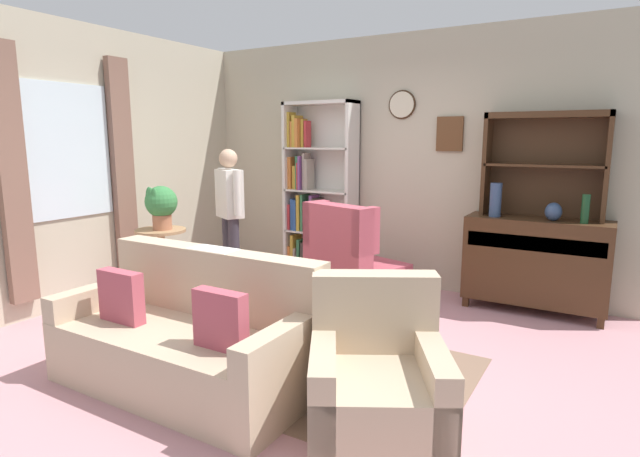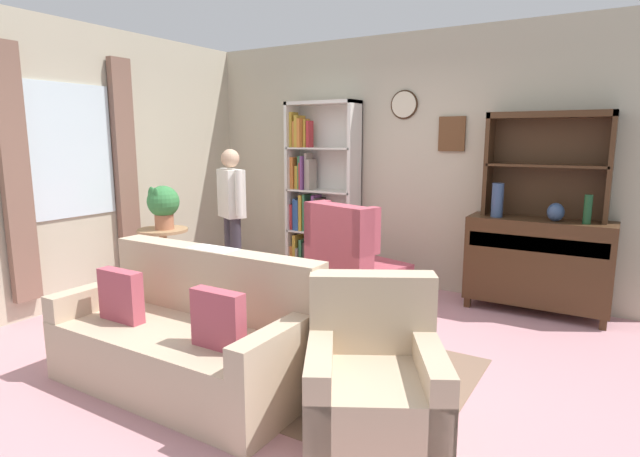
# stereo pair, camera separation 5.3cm
# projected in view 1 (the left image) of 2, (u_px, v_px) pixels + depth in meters

# --- Properties ---
(ground_plane) EXTENTS (5.40, 4.60, 0.02)m
(ground_plane) POSITION_uv_depth(u_px,v_px,m) (297.00, 346.00, 4.18)
(ground_plane) COLOR #C68C93
(wall_back) EXTENTS (5.00, 0.09, 2.80)m
(wall_back) POSITION_uv_depth(u_px,v_px,m) (399.00, 162.00, 5.73)
(wall_back) COLOR #BCB299
(wall_back) RESTS_ON ground_plane
(wall_left) EXTENTS (0.16, 4.20, 2.80)m
(wall_left) POSITION_uv_depth(u_px,v_px,m) (87.00, 166.00, 5.16)
(wall_left) COLOR #BCB299
(wall_left) RESTS_ON ground_plane
(area_rug) EXTENTS (2.49, 1.63, 0.01)m
(area_rug) POSITION_uv_depth(u_px,v_px,m) (298.00, 363.00, 3.82)
(area_rug) COLOR #846651
(area_rug) RESTS_ON ground_plane
(bookshelf) EXTENTS (0.90, 0.30, 2.10)m
(bookshelf) POSITION_uv_depth(u_px,v_px,m) (314.00, 196.00, 6.15)
(bookshelf) COLOR silver
(bookshelf) RESTS_ON ground_plane
(sideboard) EXTENTS (1.30, 0.45, 0.92)m
(sideboard) POSITION_uv_depth(u_px,v_px,m) (535.00, 261.00, 4.90)
(sideboard) COLOR #422816
(sideboard) RESTS_ON ground_plane
(sideboard_hutch) EXTENTS (1.10, 0.26, 1.00)m
(sideboard_hutch) POSITION_uv_depth(u_px,v_px,m) (545.00, 150.00, 4.80)
(sideboard_hutch) COLOR #422816
(sideboard_hutch) RESTS_ON sideboard
(vase_tall) EXTENTS (0.11, 0.11, 0.33)m
(vase_tall) POSITION_uv_depth(u_px,v_px,m) (496.00, 200.00, 4.92)
(vase_tall) COLOR #33476B
(vase_tall) RESTS_ON sideboard
(vase_round) EXTENTS (0.15, 0.15, 0.17)m
(vase_round) POSITION_uv_depth(u_px,v_px,m) (553.00, 212.00, 4.69)
(vase_round) COLOR #33476B
(vase_round) RESTS_ON sideboard
(bottle_wine) EXTENTS (0.07, 0.07, 0.26)m
(bottle_wine) POSITION_uv_depth(u_px,v_px,m) (585.00, 209.00, 4.53)
(bottle_wine) COLOR #194223
(bottle_wine) RESTS_ON sideboard
(couch_floral) EXTENTS (1.80, 0.86, 0.90)m
(couch_floral) POSITION_uv_depth(u_px,v_px,m) (189.00, 340.00, 3.47)
(couch_floral) COLOR #C6AD8E
(couch_floral) RESTS_ON ground_plane
(armchair_floral) EXTENTS (1.03, 1.05, 0.88)m
(armchair_floral) POSITION_uv_depth(u_px,v_px,m) (377.00, 385.00, 2.89)
(armchair_floral) COLOR #C6AD8E
(armchair_floral) RESTS_ON ground_plane
(wingback_chair) EXTENTS (0.98, 1.00, 1.05)m
(wingback_chair) POSITION_uv_depth(u_px,v_px,m) (351.00, 269.00, 5.09)
(wingback_chair) COLOR #B74C5B
(wingback_chair) RESTS_ON ground_plane
(plant_stand) EXTENTS (0.52, 0.52, 0.74)m
(plant_stand) POSITION_uv_depth(u_px,v_px,m) (162.00, 256.00, 5.36)
(plant_stand) COLOR #A87F56
(plant_stand) RESTS_ON ground_plane
(potted_plant_large) EXTENTS (0.33, 0.33, 0.46)m
(potted_plant_large) POSITION_uv_depth(u_px,v_px,m) (160.00, 204.00, 5.24)
(potted_plant_large) COLOR #AD6B4C
(potted_plant_large) RESTS_ON plant_stand
(potted_plant_small) EXTENTS (0.25, 0.25, 0.34)m
(potted_plant_small) POSITION_uv_depth(u_px,v_px,m) (199.00, 278.00, 5.43)
(potted_plant_small) COLOR beige
(potted_plant_small) RESTS_ON ground_plane
(person_reading) EXTENTS (0.50, 0.34, 1.56)m
(person_reading) POSITION_uv_depth(u_px,v_px,m) (230.00, 209.00, 5.56)
(person_reading) COLOR #38333D
(person_reading) RESTS_ON ground_plane
(coffee_table) EXTENTS (0.80, 0.50, 0.42)m
(coffee_table) POSITION_uv_depth(u_px,v_px,m) (271.00, 296.00, 4.31)
(coffee_table) COLOR #422816
(coffee_table) RESTS_ON ground_plane
(book_stack) EXTENTS (0.21, 0.12, 0.05)m
(book_stack) POSITION_uv_depth(u_px,v_px,m) (285.00, 286.00, 4.28)
(book_stack) COLOR #3F3833
(book_stack) RESTS_ON coffee_table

